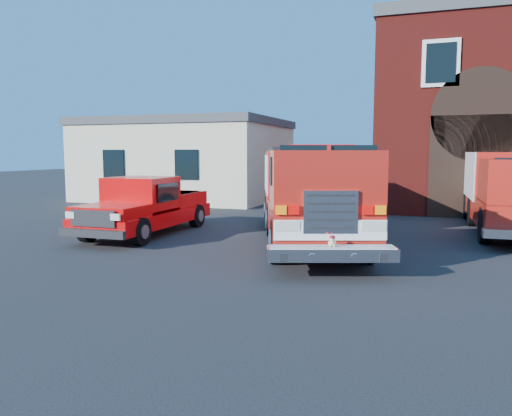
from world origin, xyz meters
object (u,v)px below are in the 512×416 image
(side_building, at_px, (188,159))
(secondary_truck, at_px, (511,188))
(pickup_truck, at_px, (146,207))
(fire_engine, at_px, (309,192))

(side_building, height_order, secondary_truck, side_building)
(side_building, distance_m, secondary_truck, 16.82)
(side_building, xyz_separation_m, secondary_truck, (15.29, -6.95, -0.80))
(side_building, distance_m, pickup_truck, 12.27)
(secondary_truck, bearing_deg, fire_engine, -145.93)
(side_building, relative_size, fire_engine, 1.10)
(side_building, relative_size, pickup_truck, 1.83)
(fire_engine, xyz_separation_m, pickup_truck, (-5.12, -0.50, -0.57))
(secondary_truck, bearing_deg, pickup_truck, -157.91)
(pickup_truck, relative_size, secondary_truck, 0.70)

